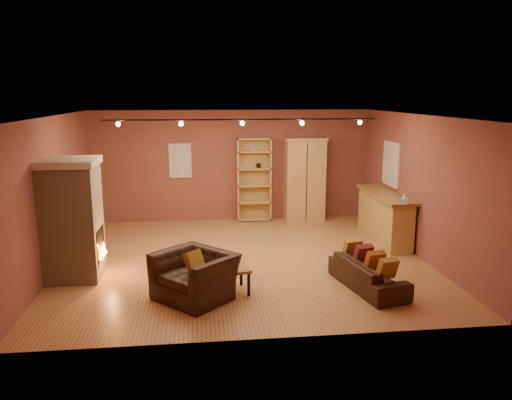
{
  "coord_description": "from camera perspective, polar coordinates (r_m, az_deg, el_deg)",
  "views": [
    {
      "loc": [
        -0.84,
        -9.31,
        3.21
      ],
      "look_at": [
        0.26,
        0.2,
        1.15
      ],
      "focal_mm": 35.0,
      "sensor_mm": 36.0,
      "label": 1
    }
  ],
  "objects": [
    {
      "name": "back_window",
      "position": [
        12.66,
        -8.66,
        4.45
      ],
      "size": [
        0.56,
        0.04,
        0.86
      ],
      "primitive_type": "cube",
      "color": "silver",
      "rests_on": "back_wall"
    },
    {
      "name": "track_rail",
      "position": [
        9.56,
        -1.58,
        9.01
      ],
      "size": [
        5.2,
        0.09,
        0.13
      ],
      "color": "black",
      "rests_on": "ceiling"
    },
    {
      "name": "bookcase",
      "position": [
        12.7,
        -0.27,
        2.45
      ],
      "size": [
        0.86,
        0.34,
        2.11
      ],
      "color": "tan",
      "rests_on": "floor"
    },
    {
      "name": "armoire",
      "position": [
        12.76,
        5.57,
        2.39
      ],
      "size": [
        1.05,
        0.6,
        2.12
      ],
      "color": "tan",
      "rests_on": "floor"
    },
    {
      "name": "tissue_box",
      "position": [
        10.19,
        16.6,
        0.04
      ],
      "size": [
        0.17,
        0.17,
        0.23
      ],
      "rotation": [
        0.0,
        0.0,
        -0.43
      ],
      "color": "#92C7E9",
      "rests_on": "bar_counter"
    },
    {
      "name": "ceiling",
      "position": [
        9.36,
        -1.48,
        9.62
      ],
      "size": [
        7.0,
        7.0,
        0.0
      ],
      "primitive_type": "plane",
      "rotation": [
        3.14,
        0.0,
        0.0
      ],
      "color": "brown",
      "rests_on": "back_wall"
    },
    {
      "name": "back_wall",
      "position": [
        12.72,
        -2.76,
        3.93
      ],
      "size": [
        7.0,
        0.02,
        2.8
      ],
      "primitive_type": "cube",
      "color": "brown",
      "rests_on": "floor"
    },
    {
      "name": "left_wall",
      "position": [
        9.85,
        -22.16,
        0.64
      ],
      "size": [
        0.02,
        6.5,
        2.8
      ],
      "primitive_type": "cube",
      "color": "brown",
      "rests_on": "floor"
    },
    {
      "name": "armchair",
      "position": [
        7.99,
        -7.03,
        -7.76
      ],
      "size": [
        1.34,
        1.34,
        1.0
      ],
      "rotation": [
        0.0,
        0.0,
        -0.79
      ],
      "color": "black",
      "rests_on": "floor"
    },
    {
      "name": "right_window",
      "position": [
        11.65,
        15.21,
        4.01
      ],
      "size": [
        0.05,
        0.9,
        1.0
      ],
      "primitive_type": "cube",
      "color": "silver",
      "rests_on": "right_wall"
    },
    {
      "name": "coffee_table",
      "position": [
        8.24,
        -2.9,
        -8.05
      ],
      "size": [
        0.66,
        0.66,
        0.43
      ],
      "rotation": [
        0.0,
        0.0,
        0.18
      ],
      "color": "olive",
      "rests_on": "floor"
    },
    {
      "name": "floor",
      "position": [
        9.88,
        -1.39,
        -6.83
      ],
      "size": [
        7.0,
        7.0,
        0.0
      ],
      "primitive_type": "plane",
      "color": "#986236",
      "rests_on": "ground"
    },
    {
      "name": "right_wall",
      "position": [
        10.43,
        18.1,
        1.53
      ],
      "size": [
        0.02,
        6.5,
        2.8
      ],
      "primitive_type": "cube",
      "color": "brown",
      "rests_on": "floor"
    },
    {
      "name": "bar_counter",
      "position": [
        11.35,
        14.45,
        -1.83
      ],
      "size": [
        0.6,
        2.24,
        1.07
      ],
      "color": "tan",
      "rests_on": "floor"
    },
    {
      "name": "loveseat",
      "position": [
        8.61,
        12.7,
        -7.64
      ],
      "size": [
        0.81,
        1.71,
        0.72
      ],
      "rotation": [
        0.0,
        0.0,
        1.78
      ],
      "color": "black",
      "rests_on": "floor"
    },
    {
      "name": "fireplace",
      "position": [
        9.24,
        -20.21,
        -2.09
      ],
      "size": [
        1.01,
        0.98,
        2.12
      ],
      "color": "tan",
      "rests_on": "floor"
    }
  ]
}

